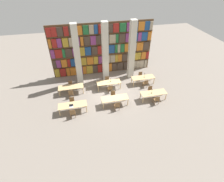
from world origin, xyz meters
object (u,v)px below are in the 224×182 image
at_px(laptop, 71,106).
at_px(chair_8, 110,88).
at_px(desk_lamp_2, 145,74).
at_px(reading_table_3, 71,87).
at_px(chair_0, 73,113).
at_px(pillar_right, 132,51).
at_px(reading_table_4, 109,83).
at_px(pillar_center, 105,53).
at_px(desk_lamp_1, 110,79).
at_px(chair_9, 107,80).
at_px(chair_6, 71,93).
at_px(chair_10, 145,83).
at_px(reading_table_0, 73,105).
at_px(chair_2, 117,105).
at_px(chair_5, 150,90).
at_px(chair_11, 141,76).
at_px(chair_3, 113,95).
at_px(chair_4, 157,100).
at_px(reading_table_1, 115,99).
at_px(reading_table_2, 154,93).
at_px(chair_1, 72,102).
at_px(reading_table_5, 143,78).
at_px(chair_7, 71,85).
at_px(desk_lamp_0, 152,90).

bearing_deg(laptop, chair_8, 30.25).
bearing_deg(desk_lamp_2, reading_table_3, -179.29).
xyz_separation_m(chair_0, desk_lamp_2, (7.34, 3.44, 0.59)).
xyz_separation_m(pillar_right, reading_table_4, (-2.72, -1.69, -2.35)).
height_order(pillar_center, desk_lamp_2, pillar_center).
bearing_deg(pillar_right, desk_lamp_1, -147.06).
height_order(reading_table_3, chair_9, chair_9).
height_order(chair_6, chair_10, same).
xyz_separation_m(reading_table_0, chair_10, (7.20, 2.04, -0.18)).
bearing_deg(chair_2, pillar_center, 90.30).
xyz_separation_m(chair_5, desk_lamp_1, (-3.44, 1.86, 0.52)).
relative_size(reading_table_4, chair_8, 2.68).
relative_size(chair_0, reading_table_4, 0.37).
distance_m(chair_5, chair_6, 7.39).
height_order(chair_10, chair_11, same).
relative_size(chair_8, chair_11, 1.00).
height_order(chair_3, chair_10, same).
bearing_deg(chair_8, chair_10, 1.86).
bearing_deg(chair_3, chair_4, 158.40).
height_order(chair_8, chair_10, same).
relative_size(reading_table_1, reading_table_2, 1.00).
relative_size(desk_lamp_1, chair_11, 0.46).
height_order(pillar_center, chair_0, pillar_center).
bearing_deg(pillar_right, reading_table_1, -122.63).
height_order(pillar_center, reading_table_1, pillar_center).
distance_m(reading_table_2, chair_11, 3.35).
distance_m(chair_1, desk_lamp_2, 7.64).
height_order(chair_6, desk_lamp_2, desk_lamp_2).
bearing_deg(chair_6, reading_table_2, -14.08).
relative_size(chair_2, reading_table_5, 0.37).
bearing_deg(desk_lamp_2, chair_0, -154.90).
relative_size(reading_table_0, chair_6, 2.68).
bearing_deg(chair_4, reading_table_3, 155.92).
bearing_deg(pillar_center, chair_11, -13.51).
bearing_deg(laptop, chair_4, -2.95).
relative_size(chair_5, chair_7, 1.00).
xyz_separation_m(reading_table_2, desk_lamp_0, (-0.21, -0.03, 0.38)).
xyz_separation_m(chair_6, chair_9, (3.68, 1.40, 0.00)).
relative_size(reading_table_1, chair_6, 2.68).
relative_size(pillar_right, reading_table_4, 2.56).
bearing_deg(desk_lamp_0, chair_9, 136.24).
bearing_deg(chair_2, chair_8, 91.14).
distance_m(desk_lamp_1, chair_11, 3.55).
relative_size(pillar_right, chair_1, 6.86).
height_order(chair_6, chair_7, same).
bearing_deg(chair_3, laptop, 15.56).
height_order(pillar_right, chair_7, pillar_right).
bearing_deg(chair_7, reading_table_4, 168.93).
relative_size(laptop, chair_9, 0.37).
bearing_deg(desk_lamp_0, chair_1, 174.88).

